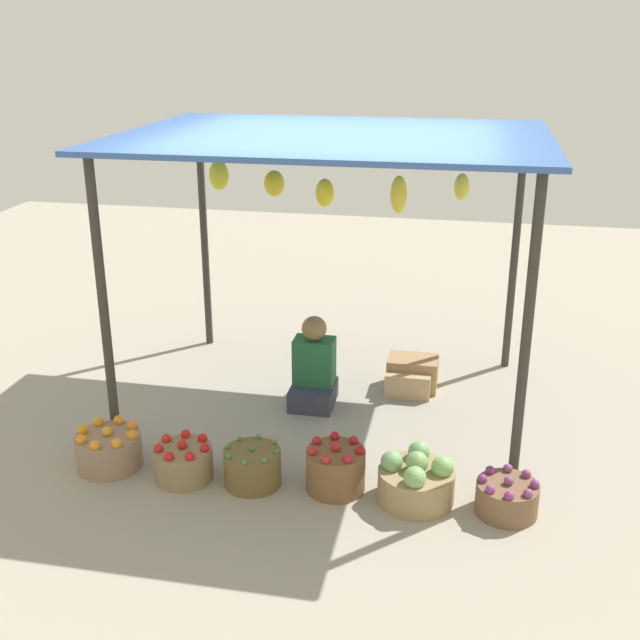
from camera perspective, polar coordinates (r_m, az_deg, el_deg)
The scene contains 11 objects.
ground_plane at distance 6.75m, azimuth 0.89°, elevation -5.99°, with size 14.00×14.00×0.00m, color #A29887.
market_stall_structure at distance 6.12m, azimuth 0.89°, elevation 11.84°, with size 3.24×2.47×2.26m.
vendor_person at distance 6.61m, azimuth -0.46°, elevation -3.72°, with size 0.36×0.44×0.78m.
basket_oranges at distance 5.97m, azimuth -15.12°, elevation -9.08°, with size 0.47×0.47×0.32m.
basket_red_tomatoes at distance 5.72m, azimuth -9.91°, elevation -10.15°, with size 0.41×0.41×0.30m.
basket_green_chilies at distance 5.59m, azimuth -4.94°, elevation -10.61°, with size 0.40×0.40×0.29m.
basket_red_apples at distance 5.50m, azimuth 1.15°, elevation -10.77°, with size 0.41×0.41×0.36m.
basket_cabbages at distance 5.43m, azimuth 7.02°, elevation -11.53°, with size 0.52×0.52×0.37m.
basket_purple_onions at distance 5.43m, azimuth 13.47°, elevation -12.45°, with size 0.41×0.41×0.27m.
wooden_crate_near_vendor at distance 6.93m, azimuth 6.48°, elevation -4.42°, with size 0.39×0.35×0.21m, color tan.
wooden_crate_stacked_rear at distance 7.00m, azimuth 6.76°, elevation -3.84°, with size 0.44×0.30×0.29m, color #A87D50.
Camera 1 is at (1.08, -5.94, 3.02)m, focal length 43.92 mm.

